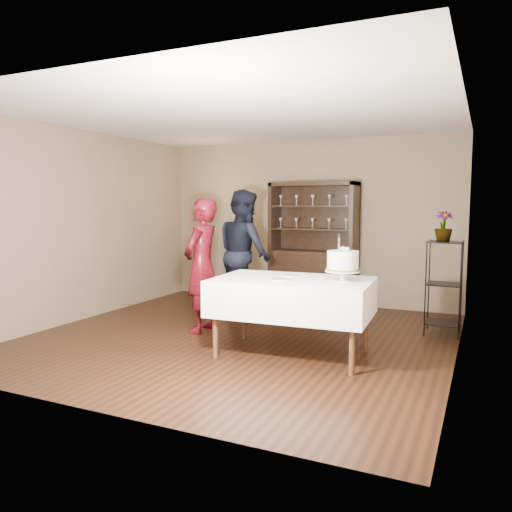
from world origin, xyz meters
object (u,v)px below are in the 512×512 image
at_px(plant_etagere, 444,284).
at_px(cake_table, 292,297).
at_px(china_hutch, 313,265).
at_px(man, 244,253).
at_px(woman, 202,265).
at_px(potted_plant, 444,226).
at_px(cake, 343,262).

height_order(plant_etagere, cake_table, plant_etagere).
relative_size(china_hutch, man, 1.07).
bearing_deg(cake_table, china_hutch, 103.61).
bearing_deg(man, china_hutch, -81.84).
bearing_deg(man, woman, 126.65).
xyz_separation_m(woman, potted_plant, (2.83, 1.17, 0.51)).
bearing_deg(woman, cake, 76.63).
bearing_deg(cake_table, cake, 6.94).
distance_m(china_hutch, man, 1.34).
distance_m(cake, potted_plant, 1.84).
height_order(china_hutch, man, china_hutch).
distance_m(plant_etagere, woman, 3.09).
bearing_deg(cake_table, plant_etagere, 48.66).
xyz_separation_m(china_hutch, man, (-0.71, -1.10, 0.27)).
relative_size(china_hutch, potted_plant, 5.21).
relative_size(china_hutch, cake, 3.97).
relative_size(woman, man, 0.93).
xyz_separation_m(plant_etagere, potted_plant, (-0.03, 0.03, 0.73)).
xyz_separation_m(woman, cake, (1.97, -0.43, 0.18)).
relative_size(plant_etagere, woman, 0.69).
relative_size(woman, potted_plant, 4.50).
bearing_deg(woman, man, 174.67).
bearing_deg(man, cake, -177.71).
bearing_deg(potted_plant, china_hutch, 153.53).
relative_size(plant_etagere, cake, 2.38).
bearing_deg(china_hutch, cake, -65.60).
height_order(woman, man, man).
height_order(plant_etagere, man, man).
distance_m(cake_table, woman, 1.54).
bearing_deg(woman, cake_table, 69.90).
xyz_separation_m(plant_etagere, man, (-2.79, -0.05, 0.28)).
bearing_deg(cake, china_hutch, 114.40).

